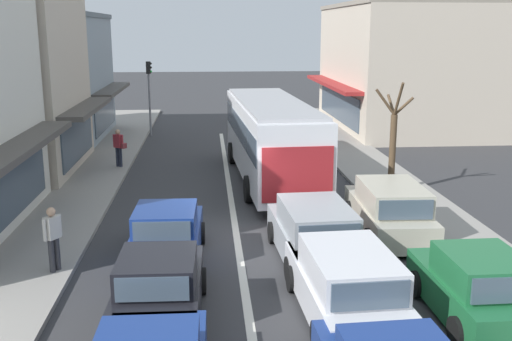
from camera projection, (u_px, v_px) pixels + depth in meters
ground_plane at (237, 239)px, 17.44m from camera, size 140.00×140.00×0.00m
lane_centre_line at (231, 200)px, 21.31m from camera, size 0.20×28.00×0.01m
sidewalk_left at (50, 188)px, 22.69m from camera, size 5.20×44.00×0.14m
kerb_right at (385, 181)px, 23.74m from camera, size 2.80×44.00×0.12m
shopfront_far_end at (33, 78)px, 32.41m from camera, size 8.55×7.93×6.78m
building_right_far at (408, 66)px, 36.46m from camera, size 9.54×12.82×7.46m
city_bus at (271, 135)px, 23.70m from camera, size 3.12×10.96×3.23m
wagon_adjacent_lane_trail at (346, 286)px, 12.48m from camera, size 2.09×4.57×1.58m
wagon_queue_far_back at (314, 234)px, 15.64m from camera, size 2.10×4.58×1.58m
sedan_behind_bus_mid at (166, 237)px, 15.64m from camera, size 2.01×4.26×1.47m
sedan_behind_bus_near at (158, 292)px, 12.39m from camera, size 1.98×4.24×1.47m
parked_hatchback_kerb_front at (476, 289)px, 12.41m from camera, size 1.83×3.71×1.54m
parked_wagon_kerb_second at (390, 210)px, 17.65m from camera, size 2.05×4.56×1.58m
traffic_light_downstreet at (149, 86)px, 33.59m from camera, size 0.33×0.24×4.20m
street_tree_right at (393, 144)px, 21.77m from camera, size 1.44×1.70×4.18m
pedestrian_with_handbag_near at (119, 146)px, 25.75m from camera, size 0.62×0.48×1.63m
pedestrian_browsing_midblock at (53, 235)px, 14.58m from camera, size 0.38×0.49×1.63m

